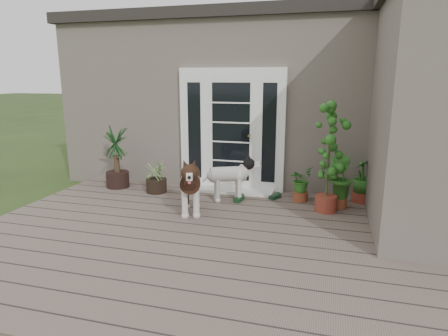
# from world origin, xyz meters

# --- Properties ---
(deck) EXTENTS (6.20, 4.60, 0.12)m
(deck) POSITION_xyz_m (0.00, 0.40, 0.06)
(deck) COLOR #6B5B4C
(deck) RESTS_ON ground
(house_main) EXTENTS (7.40, 4.00, 3.10)m
(house_main) POSITION_xyz_m (0.00, 4.65, 1.55)
(house_main) COLOR #665E54
(house_main) RESTS_ON ground
(roof_main) EXTENTS (7.60, 4.20, 0.20)m
(roof_main) POSITION_xyz_m (0.00, 4.65, 3.20)
(roof_main) COLOR #2D2826
(roof_main) RESTS_ON house_main
(house_wing) EXTENTS (1.60, 2.40, 3.10)m
(house_wing) POSITION_xyz_m (2.90, 1.50, 1.55)
(house_wing) COLOR #665E54
(house_wing) RESTS_ON ground
(door_unit) EXTENTS (1.90, 0.14, 2.15)m
(door_unit) POSITION_xyz_m (-0.20, 2.60, 1.19)
(door_unit) COLOR white
(door_unit) RESTS_ON deck
(door_step) EXTENTS (1.60, 0.40, 0.05)m
(door_step) POSITION_xyz_m (-0.20, 2.40, 0.14)
(door_step) COLOR white
(door_step) RESTS_ON deck
(brindle_dog) EXTENTS (0.68, 1.01, 0.78)m
(brindle_dog) POSITION_xyz_m (-0.45, 1.16, 0.51)
(brindle_dog) COLOR #3A2115
(brindle_dog) RESTS_ON deck
(white_dog) EXTENTS (0.85, 0.64, 0.65)m
(white_dog) POSITION_xyz_m (-0.07, 1.90, 0.45)
(white_dog) COLOR white
(white_dog) RESTS_ON deck
(spider_plant) EXTENTS (0.74, 0.74, 0.64)m
(spider_plant) POSITION_xyz_m (-1.41, 2.01, 0.44)
(spider_plant) COLOR #86A565
(spider_plant) RESTS_ON deck
(yucca) EXTENTS (0.97, 0.97, 1.14)m
(yucca) POSITION_xyz_m (-2.25, 2.12, 0.69)
(yucca) COLOR #113314
(yucca) RESTS_ON deck
(herb_a) EXTENTS (0.51, 0.51, 0.48)m
(herb_a) POSITION_xyz_m (1.08, 2.18, 0.36)
(herb_a) COLOR #245A19
(herb_a) RESTS_ON deck
(herb_b) EXTENTS (0.58, 0.58, 0.61)m
(herb_b) POSITION_xyz_m (1.68, 2.02, 0.43)
(herb_b) COLOR #1C5819
(herb_b) RESTS_ON deck
(herb_c) EXTENTS (0.50, 0.50, 0.58)m
(herb_c) POSITION_xyz_m (2.04, 2.40, 0.41)
(herb_c) COLOR #205F1B
(herb_c) RESTS_ON deck
(sapling) EXTENTS (0.64, 0.64, 1.74)m
(sapling) POSITION_xyz_m (1.50, 1.78, 0.99)
(sapling) COLOR #285819
(sapling) RESTS_ON deck
(clog_left) EXTENTS (0.18, 0.32, 0.09)m
(clog_left) POSITION_xyz_m (0.12, 1.90, 0.16)
(clog_left) COLOR black
(clog_left) RESTS_ON deck
(clog_right) EXTENTS (0.24, 0.30, 0.08)m
(clog_right) POSITION_xyz_m (0.67, 2.19, 0.16)
(clog_right) COLOR #14331D
(clog_right) RESTS_ON deck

